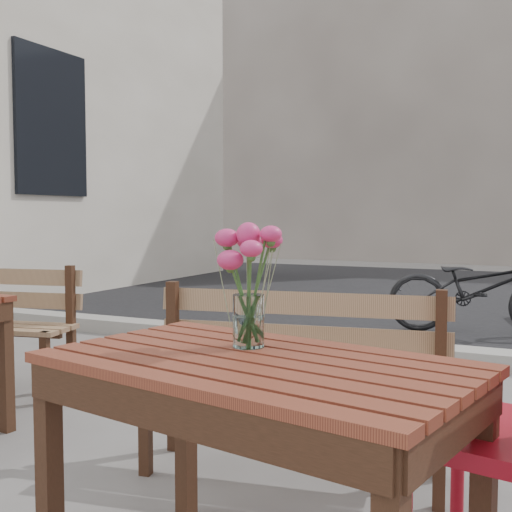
{
  "coord_description": "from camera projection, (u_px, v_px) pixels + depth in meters",
  "views": [
    {
      "loc": [
        0.74,
        -1.65,
        1.06
      ],
      "look_at": [
        -0.06,
        0.02,
        0.94
      ],
      "focal_mm": 45.0,
      "sensor_mm": 36.0,
      "label": 1
    }
  ],
  "objects": [
    {
      "name": "street",
      "position": [
        476.0,
        317.0,
        6.44
      ],
      "size": [
        30.0,
        8.12,
        0.12
      ],
      "color": "black",
      "rests_on": "ground"
    },
    {
      "name": "main_table",
      "position": [
        256.0,
        401.0,
        1.69
      ],
      "size": [
        1.22,
        0.85,
        0.69
      ],
      "rotation": [
        0.0,
        0.0,
        -0.19
      ],
      "color": "#5A2417",
      "rests_on": "ground"
    },
    {
      "name": "main_bench",
      "position": [
        296.0,
        357.0,
        2.65
      ],
      "size": [
        1.3,
        0.58,
        0.78
      ],
      "rotation": [
        0.0,
        0.0,
        0.17
      ],
      "color": "brown",
      "rests_on": "ground"
    },
    {
      "name": "main_vase",
      "position": [
        248.0,
        270.0,
        1.81
      ],
      "size": [
        0.19,
        0.19,
        0.35
      ],
      "color": "white",
      "rests_on": "main_table"
    },
    {
      "name": "bicycle",
      "position": [
        478.0,
        288.0,
        5.66
      ],
      "size": [
        1.6,
        0.69,
        0.82
      ],
      "primitive_type": "imported",
      "rotation": [
        0.0,
        0.0,
        1.67
      ],
      "color": "black",
      "rests_on": "ground"
    }
  ]
}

